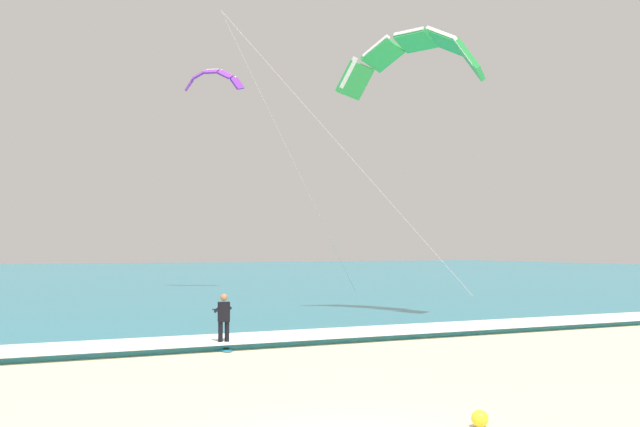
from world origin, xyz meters
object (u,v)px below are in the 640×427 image
Objects in this scene: beach_ball at (480,419)px; kite_distant at (212,78)px; surfboard at (224,349)px; kite_primary at (411,56)px; kitesurfer at (224,318)px.

kite_distant is at bearing 79.72° from beach_ball.
kite_distant is (7.91, 27.14, 14.74)m from surfboard.
kite_primary is at bearing -85.35° from kite_distant.
kitesurfer is at bearing -106.25° from kite_distant.
kitesurfer is at bearing -154.40° from kite_primary.
kite_primary is 3.10× the size of kite_distant.
kite_primary reaches higher than beach_ball.
beach_ball is at bearing -85.09° from surfboard.
kite_primary is (9.73, 4.66, 10.26)m from kitesurfer.
kite_primary is at bearing 25.60° from kitesurfer.
kitesurfer is at bearing 94.89° from beach_ball.
kite_primary is (9.74, 4.68, 11.17)m from surfboard.
kite_distant is (-1.83, 22.46, 3.57)m from kite_primary.
kite_distant is at bearing 73.75° from kitesurfer.
kite_primary is at bearing 61.02° from beach_ball.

